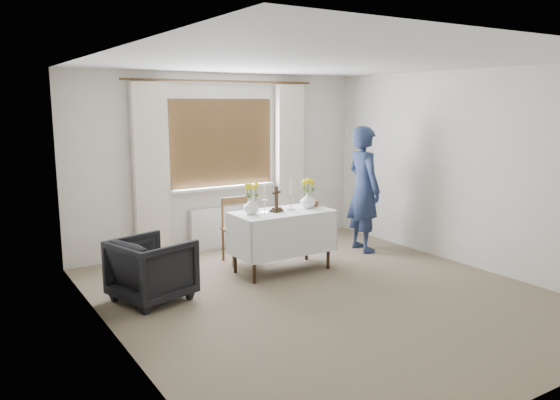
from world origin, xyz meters
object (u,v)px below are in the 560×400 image
Objects in this scene: wooden_cross at (277,199)px; armchair at (152,269)px; flower_vase_left at (251,206)px; altar_table at (282,241)px; flower_vase_right at (308,200)px; wooden_chair at (240,230)px; person at (364,189)px.

armchair is at bearing 163.49° from wooden_cross.
flower_vase_left is at bearing -98.11° from armchair.
altar_table is 1.66× the size of armchair.
wooden_cross reaches higher than flower_vase_right.
altar_table is 0.55m from wooden_cross.
altar_table is 1.44× the size of wooden_chair.
wooden_chair is 1.64m from armchair.
wooden_cross is (-1.57, -0.20, 0.04)m from person.
altar_table is at bearing -179.01° from flower_vase_right.
flower_vase_right is (-1.11, -0.20, -0.02)m from person.
person is at bearing -100.52° from armchair.
wooden_cross is at bearing 179.13° from flower_vase_right.
wooden_chair is at bearing 137.14° from flower_vase_right.
wooden_chair is 0.80m from wooden_cross.
flower_vase_right reaches higher than armchair.
flower_vase_left is at bearing -99.70° from wooden_chair.
armchair is 1.44m from flower_vase_left.
altar_table is at bearing -32.04° from wooden_cross.
flower_vase_left is (1.33, 0.20, 0.52)m from armchair.
wooden_chair is 1.00m from flower_vase_right.
flower_vase_right is (0.39, 0.01, 0.48)m from altar_table.
wooden_chair is 0.49× the size of person.
flower_vase_right reaches higher than altar_table.
armchair is 3.69× the size of flower_vase_right.
armchair is 3.76× the size of flower_vase_left.
person reaches higher than altar_table.
armchair is 2.34× the size of wooden_cross.
person is 8.72× the size of flower_vase_right.
altar_table reaches higher than armchair.
armchair is 2.18m from flower_vase_right.
person reaches higher than wooden_cross.
flower_vase_left is (-1.90, -0.14, -0.02)m from person.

